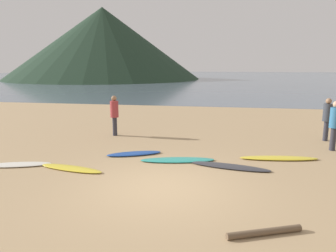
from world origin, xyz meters
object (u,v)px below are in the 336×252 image
surfboard_5 (279,158)px  person_0 (327,116)px  surfboard_2 (134,154)px  surfboard_3 (178,160)px  surfboard_1 (71,168)px  surfboard_4 (230,166)px  driftwood_log (264,232)px  surfboard_0 (17,165)px  person_1 (335,122)px  person_2 (114,112)px

surfboard_5 → person_0: bearing=45.5°
surfboard_2 → surfboard_3: (1.60, -0.46, -0.01)m
surfboard_1 → surfboard_4: same height
surfboard_5 → driftwood_log: bearing=-109.1°
surfboard_5 → driftwood_log: size_ratio=1.72×
surfboard_3 → person_0: bearing=22.4°
surfboard_0 → surfboard_5: surfboard_5 is taller
surfboard_3 → person_1: person_1 is taller
surfboard_2 → person_2: 3.42m
person_2 → driftwood_log: person_2 is taller
surfboard_1 → surfboard_2: bearing=63.0°
surfboard_0 → driftwood_log: 7.72m
person_1 → person_2: bearing=-39.5°
surfboard_0 → surfboard_1: 1.83m
surfboard_2 → driftwood_log: bearing=-75.0°
surfboard_4 → person_1: person_1 is taller
surfboard_1 → surfboard_2: surfboard_2 is taller
surfboard_3 → person_1: size_ratio=1.33×
person_1 → person_2: size_ratio=1.03×
surfboard_1 → surfboard_4: bearing=23.1°
surfboard_2 → surfboard_4: (3.28, -0.85, -0.01)m
surfboard_0 → surfboard_3: 5.07m
surfboard_1 → person_2: bearing=103.7°
person_0 → person_1: person_1 is taller
surfboard_4 → person_2: 6.23m
surfboard_1 → person_1: person_1 is taller
surfboard_5 → person_2: 7.11m
surfboard_4 → person_0: size_ratio=1.39×
surfboard_1 → driftwood_log: bearing=-17.4°
driftwood_log → person_2: bearing=126.2°
surfboard_4 → surfboard_5: bearing=46.5°
surfboard_0 → surfboard_2: (3.29, 1.80, 0.01)m
surfboard_4 → surfboard_1: bearing=-156.5°
surfboard_4 → surfboard_2: bearing=177.0°
person_2 → driftwood_log: size_ratio=1.18×
surfboard_0 → surfboard_4: surfboard_4 is taller
person_2 → driftwood_log: (5.52, -7.54, -0.98)m
person_0 → surfboard_2: bearing=-40.9°
surfboard_3 → person_2: size_ratio=1.37×
surfboard_0 → surfboard_2: bearing=12.4°
person_1 → person_0: bearing=-130.4°
surfboard_0 → surfboard_3: (4.89, 1.34, 0.00)m
surfboard_2 → surfboard_5: (4.91, 0.29, 0.00)m
surfboard_0 → person_0: (10.52, 5.15, 1.01)m
surfboard_4 → person_2: size_ratio=1.39×
surfboard_0 → driftwood_log: driftwood_log is taller
surfboard_2 → person_2: (-1.67, 2.81, 1.00)m
surfboard_3 → person_0: person_0 is taller
person_1 → surfboard_5: bearing=2.6°
surfboard_5 → surfboard_3: bearing=-174.4°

